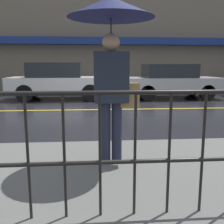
{
  "coord_description": "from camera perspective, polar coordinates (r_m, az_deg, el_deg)",
  "views": [
    {
      "loc": [
        -0.21,
        -8.18,
        1.38
      ],
      "look_at": [
        0.28,
        -2.14,
        0.3
      ],
      "focal_mm": 42.0,
      "sensor_mm": 36.0,
      "label": 1
    }
  ],
  "objects": [
    {
      "name": "lane_marking",
      "position": [
        8.29,
        -3.09,
        0.54
      ],
      "size": [
        25.2,
        0.12,
        0.01
      ],
      "color": "gold",
      "rests_on": "ground_plane"
    },
    {
      "name": "ground_plane",
      "position": [
        8.29,
        -3.09,
        0.52
      ],
      "size": [
        80.0,
        80.0,
        0.0
      ],
      "primitive_type": "plane",
      "color": "black"
    },
    {
      "name": "railing_foreground",
      "position": [
        2.12,
        1.23,
        -6.26
      ],
      "size": [
        12.0,
        0.04,
        1.05
      ],
      "color": "black",
      "rests_on": "sidewalk_near"
    },
    {
      "name": "car_white",
      "position": [
        11.02,
        -11.57,
        6.65
      ],
      "size": [
        4.01,
        1.71,
        1.49
      ],
      "color": "silver",
      "rests_on": "ground_plane"
    },
    {
      "name": "sidewalk_near",
      "position": [
        3.28,
        -0.59,
        -13.45
      ],
      "size": [
        28.0,
        2.45,
        0.13
      ],
      "color": "#60605E",
      "rests_on": "ground_plane"
    },
    {
      "name": "building_storefront",
      "position": [
        14.15,
        -3.88,
        16.41
      ],
      "size": [
        28.0,
        0.85,
        5.93
      ],
      "color": "#706656",
      "rests_on": "ground_plane"
    },
    {
      "name": "pedestrian",
      "position": [
        3.3,
        -0.12,
        16.85
      ],
      "size": [
        1.05,
        1.05,
        2.04
      ],
      "rotation": [
        0.0,
        0.0,
        3.14
      ],
      "color": "#23283D",
      "rests_on": "sidewalk_near"
    },
    {
      "name": "car_silver",
      "position": [
        11.45,
        12.7,
        6.58
      ],
      "size": [
        3.91,
        1.83,
        1.43
      ],
      "color": "#B2B5BA",
      "rests_on": "ground_plane"
    },
    {
      "name": "sidewalk_far",
      "position": [
        13.1,
        -3.67,
        4.32
      ],
      "size": [
        28.0,
        1.81,
        0.13
      ],
      "color": "#60605E",
      "rests_on": "ground_plane"
    }
  ]
}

